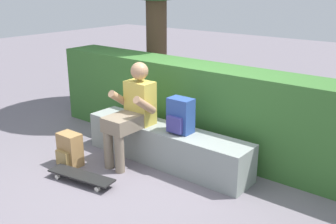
{
  "coord_description": "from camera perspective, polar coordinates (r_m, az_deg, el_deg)",
  "views": [
    {
      "loc": [
        2.73,
        -2.98,
        2.08
      ],
      "look_at": [
        0.05,
        0.37,
        0.65
      ],
      "focal_mm": 41.94,
      "sensor_mm": 36.0,
      "label": 1
    }
  ],
  "objects": [
    {
      "name": "backpack_on_bench",
      "position": [
        4.43,
        1.78,
        -0.6
      ],
      "size": [
        0.28,
        0.23,
        0.4
      ],
      "color": "#2D4C99",
      "rests_on": "bench_main"
    },
    {
      "name": "skateboard_near_person",
      "position": [
        4.43,
        -12.51,
        -9.05
      ],
      "size": [
        0.82,
        0.33,
        0.09
      ],
      "color": "black",
      "rests_on": "ground"
    },
    {
      "name": "ground_plane",
      "position": [
        4.54,
        -3.43,
        -8.92
      ],
      "size": [
        24.0,
        24.0,
        0.0
      ],
      "primitive_type": "plane",
      "color": "slate"
    },
    {
      "name": "hedge_row",
      "position": [
        4.93,
        7.08,
        0.16
      ],
      "size": [
        5.14,
        0.56,
        1.11
      ],
      "color": "#36682C",
      "rests_on": "ground"
    },
    {
      "name": "bench_main",
      "position": [
        4.71,
        -0.34,
        -4.83
      ],
      "size": [
        2.19,
        0.44,
        0.45
      ],
      "color": "gray",
      "rests_on": "ground"
    },
    {
      "name": "backpack_on_ground",
      "position": [
        4.8,
        -14.12,
        -5.39
      ],
      "size": [
        0.28,
        0.23,
        0.4
      ],
      "color": "#A37A47",
      "rests_on": "ground"
    },
    {
      "name": "person_skater",
      "position": [
        4.63,
        -5.26,
        0.24
      ],
      "size": [
        0.49,
        0.62,
        1.2
      ],
      "color": "gold",
      "rests_on": "ground"
    }
  ]
}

